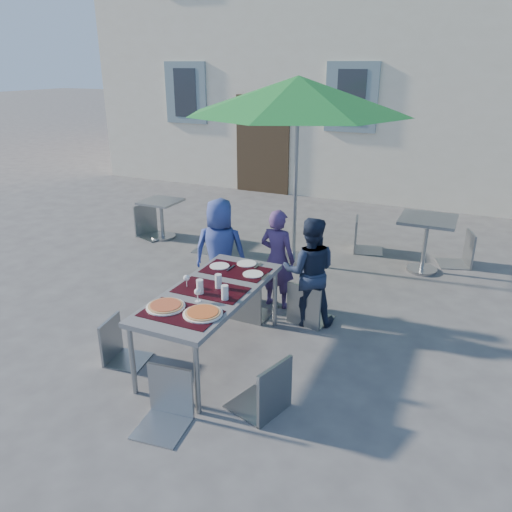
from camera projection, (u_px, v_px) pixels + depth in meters
The scene contains 22 objects.
ground at pixel (136, 386), 4.74m from camera, with size 90.00×90.00×0.00m, color #48484A.
dining_table at pixel (211, 295), 4.99m from camera, with size 0.80×1.85×0.76m.
pizza_near_left at pixel (166, 306), 4.61m from camera, with size 0.36×0.36×0.03m.
pizza_near_right at pixel (203, 313), 4.48m from camera, with size 0.36×0.36×0.03m.
glassware at pixel (210, 287), 4.86m from camera, with size 0.55×0.41×0.15m.
place_settings at pixel (240, 268), 5.49m from camera, with size 0.69×0.46×0.01m.
child_0 at pixel (220, 252), 6.19m from camera, with size 0.66×0.43×1.35m, color #32428B.
child_1 at pixel (277, 259), 6.10m from camera, with size 0.46×0.30×1.25m, color #4B3267.
child_2 at pixel (310, 271), 5.69m from camera, with size 0.62×0.36×1.28m, color #1C263E.
chair_0 at pixel (204, 270), 6.15m from camera, with size 0.47×0.47×0.84m.
chair_1 at pixel (249, 277), 5.79m from camera, with size 0.42×0.42×0.93m.
chair_2 at pixel (309, 278), 5.69m from camera, with size 0.50×0.51×0.97m.
chair_3 at pixel (116, 317), 4.98m from camera, with size 0.44×0.44×0.86m.
chair_4 at pixel (266, 355), 4.19m from camera, with size 0.55×0.55×0.98m.
chair_5 at pixel (163, 367), 4.08m from camera, with size 0.46×0.46×0.93m.
patio_umbrella at pixel (298, 96), 6.74m from camera, with size 3.12×3.12×2.71m.
cafe_table_0 at pixel (162, 214), 8.62m from camera, with size 0.62×0.62×0.67m.
bg_chair_l_0 at pixel (148, 201), 8.64m from camera, with size 0.59×0.59×1.06m.
bg_chair_r_0 at pixel (210, 222), 7.95m from camera, with size 0.41×0.41×0.85m.
cafe_table_1 at pixel (426, 233), 7.14m from camera, with size 0.76×0.76×0.82m.
bg_chair_l_1 at pixel (364, 215), 7.95m from camera, with size 0.54×0.54×1.02m.
bg_chair_r_1 at pixel (465, 228), 7.37m from camera, with size 0.55×0.55×0.99m.
Camera 1 is at (2.69, -3.14, 2.87)m, focal length 35.00 mm.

